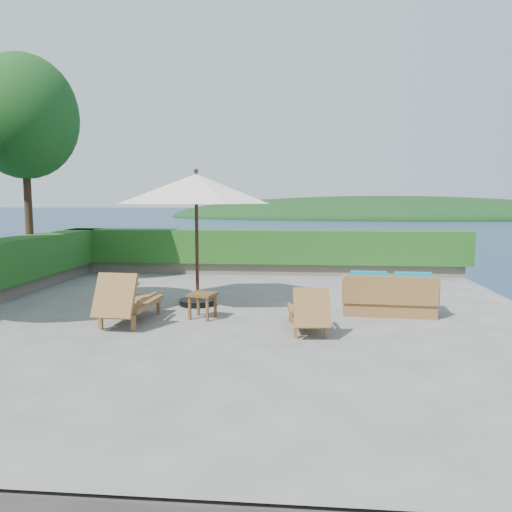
# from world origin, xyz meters

# --- Properties ---
(ground) EXTENTS (12.00, 12.00, 0.00)m
(ground) POSITION_xyz_m (0.00, 0.00, 0.00)
(ground) COLOR gray
(ground) RESTS_ON ground
(foundation) EXTENTS (12.00, 12.00, 3.00)m
(foundation) POSITION_xyz_m (0.00, 0.00, -1.55)
(foundation) COLOR #5B5148
(foundation) RESTS_ON ocean
(ocean) EXTENTS (600.00, 600.00, 0.00)m
(ocean) POSITION_xyz_m (0.00, 0.00, -3.00)
(ocean) COLOR #193B4E
(ocean) RESTS_ON ground
(offshore_island) EXTENTS (126.00, 57.60, 12.60)m
(offshore_island) POSITION_xyz_m (25.00, 140.00, -3.00)
(offshore_island) COLOR black
(offshore_island) RESTS_ON ocean
(planter_wall_far) EXTENTS (12.00, 0.60, 0.36)m
(planter_wall_far) POSITION_xyz_m (0.00, 5.60, 0.18)
(planter_wall_far) COLOR slate
(planter_wall_far) RESTS_ON ground
(hedge_far) EXTENTS (12.40, 0.90, 1.00)m
(hedge_far) POSITION_xyz_m (0.00, 5.60, 0.85)
(hedge_far) COLOR #234D16
(hedge_far) RESTS_ON planter_wall_far
(tree_far) EXTENTS (2.80, 2.80, 6.03)m
(tree_far) POSITION_xyz_m (-6.00, 3.20, 4.40)
(tree_far) COLOR #402918
(tree_far) RESTS_ON ground
(patio_umbrella) EXTENTS (4.01, 4.01, 2.92)m
(patio_umbrella) POSITION_xyz_m (-0.99, 0.96, 2.47)
(patio_umbrella) COLOR black
(patio_umbrella) RESTS_ON ground
(lounge_left) EXTENTS (0.85, 1.77, 1.00)m
(lounge_left) POSITION_xyz_m (-1.93, -0.77, 0.42)
(lounge_left) COLOR brown
(lounge_left) RESTS_ON ground
(lounge_right) EXTENTS (0.74, 1.50, 0.84)m
(lounge_right) POSITION_xyz_m (1.37, -1.04, 0.35)
(lounge_right) COLOR brown
(lounge_right) RESTS_ON ground
(side_table) EXTENTS (0.57, 0.57, 0.50)m
(side_table) POSITION_xyz_m (-0.63, -0.25, 0.41)
(side_table) COLOR brown
(side_table) RESTS_ON ground
(wicker_loveseat) EXTENTS (1.87, 1.05, 0.89)m
(wicker_loveseat) POSITION_xyz_m (2.98, 0.46, 0.34)
(wicker_loveseat) COLOR brown
(wicker_loveseat) RESTS_ON ground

